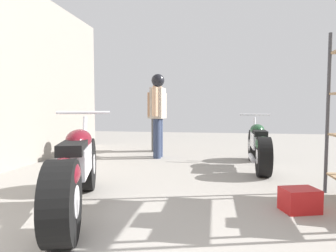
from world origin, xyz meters
TOP-DOWN VIEW (x-y plane):
  - ground_plane at (0.00, 3.31)m, footprint 15.88×15.88m
  - motorcycle_maroon_cruiser at (-0.65, 2.09)m, footprint 0.95×2.05m
  - motorcycle_black_naked at (1.42, 4.52)m, footprint 0.57×1.93m
  - mechanic_in_blue at (-0.64, 6.07)m, footprint 0.40×0.61m
  - mechanic_with_helmet at (-0.46, 5.24)m, footprint 0.26×0.66m
  - red_toolbox at (1.52, 2.46)m, footprint 0.39×0.33m

SIDE VIEW (x-z plane):
  - ground_plane at x=0.00m, z-range 0.00..0.00m
  - red_toolbox at x=1.52m, z-range 0.00..0.23m
  - motorcycle_black_naked at x=1.42m, z-range -0.07..0.83m
  - motorcycle_maroon_cruiser at x=-0.65m, z-range -0.08..0.90m
  - mechanic_in_blue at x=-0.64m, z-range 0.10..1.70m
  - mechanic_with_helmet at x=-0.46m, z-range 0.17..1.86m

